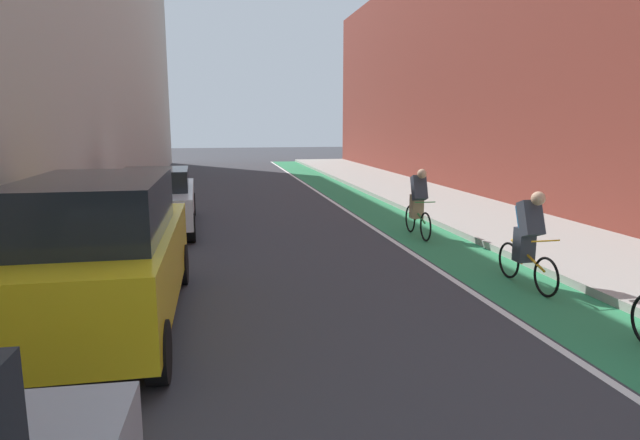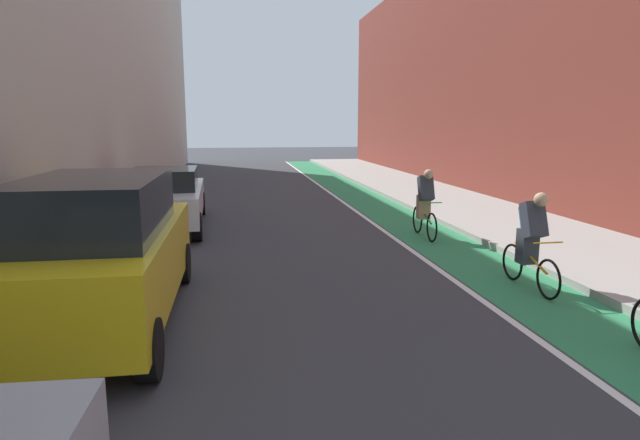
% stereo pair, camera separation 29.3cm
% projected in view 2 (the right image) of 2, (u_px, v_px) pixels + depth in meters
% --- Properties ---
extents(ground_plane, '(91.68, 91.68, 0.00)m').
position_uv_depth(ground_plane, '(282.00, 219.00, 14.90)').
color(ground_plane, '#38383D').
extents(bike_lane_paint, '(1.60, 41.67, 0.00)m').
position_uv_depth(bike_lane_paint, '(376.00, 205.00, 17.36)').
color(bike_lane_paint, '#2D8451').
rests_on(bike_lane_paint, ground).
extents(lane_divider_stripe, '(0.12, 41.67, 0.00)m').
position_uv_depth(lane_divider_stripe, '(349.00, 206.00, 17.22)').
color(lane_divider_stripe, white).
rests_on(lane_divider_stripe, ground).
extents(sidewalk_right, '(3.46, 41.67, 0.14)m').
position_uv_depth(sidewalk_right, '(449.00, 202.00, 17.74)').
color(sidewalk_right, '#A8A59E').
rests_on(sidewalk_right, ground).
extents(building_facade_left, '(3.00, 41.67, 11.74)m').
position_uv_depth(building_facade_left, '(63.00, 6.00, 14.87)').
color(building_facade_left, '#B2ADA3').
rests_on(building_facade_left, ground).
extents(building_facade_right, '(2.40, 37.67, 9.62)m').
position_uv_depth(building_facade_right, '(510.00, 63.00, 19.30)').
color(building_facade_right, brown).
rests_on(building_facade_right, ground).
extents(parked_suv_yellow_cab, '(1.90, 4.61, 1.98)m').
position_uv_depth(parked_suv_yellow_cab, '(101.00, 250.00, 6.87)').
color(parked_suv_yellow_cab, yellow).
rests_on(parked_suv_yellow_cab, ground).
extents(parked_sedan_white, '(1.97, 4.78, 1.53)m').
position_uv_depth(parked_sedan_white, '(166.00, 197.00, 13.50)').
color(parked_sedan_white, silver).
rests_on(parked_sedan_white, ground).
extents(cyclist_trailing, '(0.48, 1.67, 1.59)m').
position_uv_depth(cyclist_trailing, '(531.00, 237.00, 8.47)').
color(cyclist_trailing, black).
rests_on(cyclist_trailing, ground).
extents(cyclist_far, '(0.48, 1.71, 1.61)m').
position_uv_depth(cyclist_far, '(425.00, 203.00, 12.38)').
color(cyclist_far, black).
rests_on(cyclist_far, ground).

